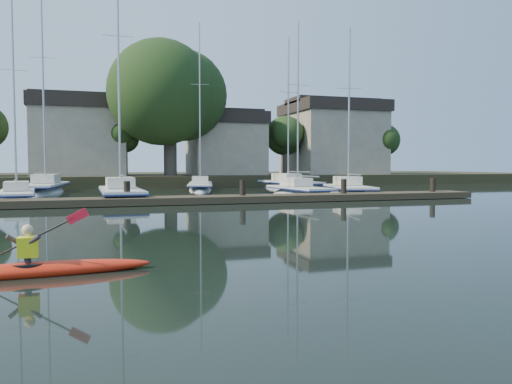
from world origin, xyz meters
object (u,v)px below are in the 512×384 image
object	(u,v)px
kayak	(35,267)
sailboat_6	(200,192)
sailboat_7	(290,192)
sailboat_4	(349,198)
dock	(187,200)
sailboat_5	(45,196)
sailboat_1	(17,204)
sailboat_3	(299,199)
sailboat_2	(121,204)

from	to	relation	value
kayak	sailboat_6	world-z (taller)	sailboat_6
kayak	sailboat_7	size ratio (longest dim) A/B	0.30
sailboat_4	sailboat_6	size ratio (longest dim) A/B	0.86
kayak	dock	bearing A→B (deg)	67.56
sailboat_6	kayak	bearing A→B (deg)	-94.82
sailboat_5	sailboat_6	world-z (taller)	sailboat_5
dock	sailboat_1	distance (m)	9.92
sailboat_3	sailboat_7	distance (m)	8.83
sailboat_2	sailboat_7	bearing A→B (deg)	31.24
sailboat_5	sailboat_7	distance (m)	18.67
sailboat_2	sailboat_5	xyz separation A→B (m)	(-4.87, 8.98, -0.01)
sailboat_7	sailboat_1	bearing A→B (deg)	-168.92
sailboat_2	sailboat_5	size ratio (longest dim) A/B	0.97
sailboat_1	sailboat_4	world-z (taller)	sailboat_1
kayak	sailboat_5	distance (m)	28.61
sailboat_5	sailboat_6	size ratio (longest dim) A/B	1.15
dock	sailboat_2	xyz separation A→B (m)	(-3.16, 3.74, -0.40)
sailboat_7	sailboat_2	bearing A→B (deg)	-158.30
sailboat_1	sailboat_4	distance (m)	20.12
sailboat_3	sailboat_6	distance (m)	10.20
sailboat_6	sailboat_7	distance (m)	7.36
sailboat_3	sailboat_5	bearing A→B (deg)	147.76
sailboat_2	kayak	bearing A→B (deg)	-98.46
sailboat_3	sailboat_7	xyz separation A→B (m)	(2.63, 8.43, -0.02)
sailboat_1	kayak	bearing A→B (deg)	-87.29
kayak	sailboat_3	bearing A→B (deg)	52.75
sailboat_6	sailboat_7	bearing A→B (deg)	7.02
sailboat_1	sailboat_7	distance (m)	20.93
sailboat_6	sailboat_7	xyz separation A→B (m)	(7.34, -0.63, -0.04)
kayak	sailboat_6	size ratio (longest dim) A/B	0.29
sailboat_1	sailboat_5	size ratio (longest dim) A/B	0.76
sailboat_3	sailboat_7	world-z (taller)	sailboat_7
sailboat_1	sailboat_6	xyz separation A→B (m)	(12.02, 8.60, 0.00)
dock	sailboat_5	xyz separation A→B (m)	(-8.03, 12.72, -0.41)
kayak	sailboat_3	world-z (taller)	sailboat_3
kayak	sailboat_3	size ratio (longest dim) A/B	0.34
sailboat_3	sailboat_5	world-z (taller)	sailboat_5
kayak	sailboat_4	bearing A→B (deg)	45.99
sailboat_2	sailboat_3	size ratio (longest dim) A/B	1.29
sailboat_7	sailboat_4	bearing A→B (deg)	-96.50
kayak	sailboat_5	world-z (taller)	sailboat_5
sailboat_2	sailboat_1	bearing A→B (deg)	168.10
sailboat_7	sailboat_3	bearing A→B (deg)	-118.65
sailboat_5	sailboat_7	world-z (taller)	sailboat_5
dock	sailboat_4	xyz separation A→B (m)	(11.39, 3.85, -0.40)
sailboat_6	sailboat_2	bearing A→B (deg)	-112.05
sailboat_2	sailboat_4	bearing A→B (deg)	-1.33
sailboat_1	sailboat_6	bearing A→B (deg)	29.24
dock	sailboat_3	bearing A→B (deg)	28.11
dock	sailboat_1	xyz separation A→B (m)	(-8.71, 4.73, -0.37)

